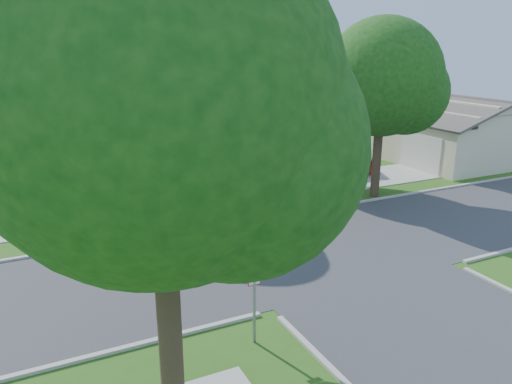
{
  "coord_description": "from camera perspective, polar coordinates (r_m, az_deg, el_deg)",
  "views": [
    {
      "loc": [
        -9.55,
        -14.79,
        7.39
      ],
      "look_at": [
        -1.1,
        2.61,
        1.6
      ],
      "focal_mm": 35.0,
      "sensor_mm": 36.0,
      "label": 1
    }
  ],
  "objects": [
    {
      "name": "car_driveway",
      "position": [
        29.46,
        8.97,
        3.51
      ],
      "size": [
        5.05,
        3.23,
        1.57
      ],
      "primitive_type": "imported",
      "rotation": [
        0.0,
        0.0,
        1.21
      ],
      "color": "#551711",
      "rests_on": "ground"
    },
    {
      "name": "ground",
      "position": [
        19.09,
        6.43,
        -6.22
      ],
      "size": [
        100.0,
        100.0,
        0.0
      ],
      "primitive_type": "plane",
      "color": "#2E5A18",
      "rests_on": "ground"
    },
    {
      "name": "sidewalk_nw",
      "position": [
        41.59,
        -20.83,
        5.37
      ],
      "size": [
        1.2,
        40.0,
        0.04
      ],
      "primitive_type": "cube",
      "color": "#9E9B91",
      "rests_on": "ground"
    },
    {
      "name": "tree_sw_corner",
      "position": [
        8.16,
        -10.74,
        8.43
      ],
      "size": [
        6.21,
        6.0,
        9.55
      ],
      "color": "#38281C",
      "rests_on": "ground"
    },
    {
      "name": "tree_ne_corner",
      "position": [
        24.84,
        14.31,
        12.01
      ],
      "size": [
        5.8,
        5.6,
        8.66
      ],
      "color": "#38281C",
      "rests_on": "ground"
    },
    {
      "name": "car_curb_west",
      "position": [
        60.86,
        -20.05,
        9.35
      ],
      "size": [
        2.39,
        4.89,
        1.37
      ],
      "primitive_type": "imported",
      "rotation": [
        0.0,
        0.0,
        3.04
      ],
      "color": "black",
      "rests_on": "ground"
    },
    {
      "name": "stop_sign_sw",
      "position": [
        12.41,
        -0.21,
        -8.92
      ],
      "size": [
        1.05,
        0.8,
        2.98
      ],
      "color": "gray",
      "rests_on": "ground"
    },
    {
      "name": "house_ne_near",
      "position": [
        36.77,
        18.69,
        6.6
      ],
      "size": [
        8.42,
        13.6,
        4.23
      ],
      "color": "beige",
      "rests_on": "ground"
    },
    {
      "name": "tree_e_far",
      "position": [
        50.87,
        -9.91,
        14.84
      ],
      "size": [
        5.17,
        5.0,
        8.72
      ],
      "color": "#38281C",
      "rests_on": "ground"
    },
    {
      "name": "tree_e_near",
      "position": [
        27.82,
        5.21,
        13.0
      ],
      "size": [
        4.97,
        4.8,
        8.28
      ],
      "color": "#38281C",
      "rests_on": "ground"
    },
    {
      "name": "tree_w_mid",
      "position": [
        36.14,
        -18.71,
        14.4
      ],
      "size": [
        5.8,
        5.6,
        9.56
      ],
      "color": "#38281C",
      "rests_on": "ground"
    },
    {
      "name": "tree_w_far",
      "position": [
        49.07,
        -20.76,
        13.43
      ],
      "size": [
        4.76,
        4.6,
        8.04
      ],
      "color": "#38281C",
      "rests_on": "ground"
    },
    {
      "name": "car_curb_east",
      "position": [
        38.95,
        -9.58,
        6.67
      ],
      "size": [
        1.9,
        4.62,
        1.57
      ],
      "primitive_type": "imported",
      "rotation": [
        0.0,
        0.0,
        -0.01
      ],
      "color": "black",
      "rests_on": "ground"
    },
    {
      "name": "road_ns",
      "position": [
        19.09,
        6.43,
        -6.2
      ],
      "size": [
        7.0,
        100.0,
        0.02
      ],
      "primitive_type": "cube",
      "color": "#333335",
      "rests_on": "ground"
    },
    {
      "name": "house_ne_far",
      "position": [
        51.03,
        4.37,
        10.01
      ],
      "size": [
        8.42,
        13.6,
        4.23
      ],
      "color": "beige",
      "rests_on": "ground"
    },
    {
      "name": "driveway",
      "position": [
        28.95,
        12.23,
        1.54
      ],
      "size": [
        8.8,
        3.6,
        0.05
      ],
      "primitive_type": "cube",
      "color": "#9E9B91",
      "rests_on": "ground"
    },
    {
      "name": "stop_sign_ne",
      "position": [
        24.73,
        10.03,
        3.89
      ],
      "size": [
        1.05,
        0.8,
        2.98
      ],
      "color": "gray",
      "rests_on": "ground"
    },
    {
      "name": "tree_e_mid",
      "position": [
        38.57,
        -4.28,
        14.93
      ],
      "size": [
        5.59,
        5.4,
        9.21
      ],
      "color": "#38281C",
      "rests_on": "ground"
    },
    {
      "name": "sidewalk_ne",
      "position": [
        44.31,
        -4.9,
        7.03
      ],
      "size": [
        1.2,
        40.0,
        0.04
      ],
      "primitive_type": "cube",
      "color": "#9E9B91",
      "rests_on": "ground"
    },
    {
      "name": "tree_w_near",
      "position": [
        24.33,
        -14.64,
        13.14
      ],
      "size": [
        5.38,
        5.2,
        8.97
      ],
      "color": "#38281C",
      "rests_on": "ground"
    }
  ]
}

